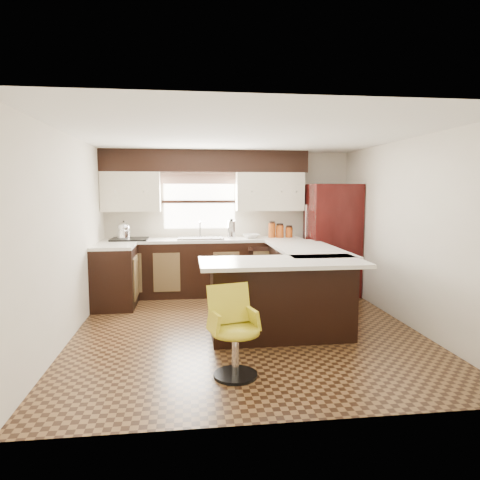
{
  "coord_description": "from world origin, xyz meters",
  "views": [
    {
      "loc": [
        -0.72,
        -5.17,
        1.74
      ],
      "look_at": [
        -0.02,
        0.45,
        1.08
      ],
      "focal_mm": 32.0,
      "sensor_mm": 36.0,
      "label": 1
    }
  ],
  "objects": [
    {
      "name": "floor",
      "position": [
        0.0,
        0.0,
        0.0
      ],
      "size": [
        4.4,
        4.4,
        0.0
      ],
      "primitive_type": "plane",
      "color": "#49301A",
      "rests_on": "ground"
    },
    {
      "name": "ceiling",
      "position": [
        0.0,
        0.0,
        2.4
      ],
      "size": [
        4.4,
        4.4,
        0.0
      ],
      "primitive_type": "plane",
      "rotation": [
        3.14,
        0.0,
        0.0
      ],
      "color": "silver",
      "rests_on": "wall_back"
    },
    {
      "name": "wall_back",
      "position": [
        0.0,
        2.2,
        1.2
      ],
      "size": [
        4.4,
        0.0,
        4.4
      ],
      "primitive_type": "plane",
      "rotation": [
        1.57,
        0.0,
        0.0
      ],
      "color": "beige",
      "rests_on": "floor"
    },
    {
      "name": "wall_front",
      "position": [
        0.0,
        -2.2,
        1.2
      ],
      "size": [
        4.4,
        0.0,
        4.4
      ],
      "primitive_type": "plane",
      "rotation": [
        -1.57,
        0.0,
        0.0
      ],
      "color": "beige",
      "rests_on": "floor"
    },
    {
      "name": "wall_left",
      "position": [
        -2.1,
        0.0,
        1.2
      ],
      "size": [
        0.0,
        4.4,
        4.4
      ],
      "primitive_type": "plane",
      "rotation": [
        1.57,
        0.0,
        1.57
      ],
      "color": "beige",
      "rests_on": "floor"
    },
    {
      "name": "wall_right",
      "position": [
        2.1,
        0.0,
        1.2
      ],
      "size": [
        0.0,
        4.4,
        4.4
      ],
      "primitive_type": "plane",
      "rotation": [
        1.57,
        0.0,
        -1.57
      ],
      "color": "beige",
      "rests_on": "floor"
    },
    {
      "name": "base_cab_back",
      "position": [
        -0.45,
        1.9,
        0.45
      ],
      "size": [
        3.3,
        0.6,
        0.9
      ],
      "primitive_type": "cube",
      "color": "black",
      "rests_on": "floor"
    },
    {
      "name": "base_cab_left",
      "position": [
        -1.8,
        1.25,
        0.45
      ],
      "size": [
        0.6,
        0.7,
        0.9
      ],
      "primitive_type": "cube",
      "color": "black",
      "rests_on": "floor"
    },
    {
      "name": "counter_back",
      "position": [
        -0.45,
        1.9,
        0.92
      ],
      "size": [
        3.3,
        0.6,
        0.04
      ],
      "primitive_type": "cube",
      "color": "silver",
      "rests_on": "base_cab_back"
    },
    {
      "name": "counter_left",
      "position": [
        -1.8,
        1.25,
        0.92
      ],
      "size": [
        0.6,
        0.7,
        0.04
      ],
      "primitive_type": "cube",
      "color": "silver",
      "rests_on": "base_cab_left"
    },
    {
      "name": "soffit",
      "position": [
        -0.4,
        2.03,
        2.22
      ],
      "size": [
        3.4,
        0.35,
        0.36
      ],
      "primitive_type": "cube",
      "color": "black",
      "rests_on": "wall_back"
    },
    {
      "name": "upper_cab_left",
      "position": [
        -1.62,
        2.03,
        1.72
      ],
      "size": [
        0.94,
        0.35,
        0.64
      ],
      "primitive_type": "cube",
      "color": "beige",
      "rests_on": "wall_back"
    },
    {
      "name": "upper_cab_right",
      "position": [
        0.68,
        2.03,
        1.72
      ],
      "size": [
        1.14,
        0.35,
        0.64
      ],
      "primitive_type": "cube",
      "color": "beige",
      "rests_on": "wall_back"
    },
    {
      "name": "window_pane",
      "position": [
        -0.5,
        2.18,
        1.55
      ],
      "size": [
        1.2,
        0.02,
        0.9
      ],
      "primitive_type": "cube",
      "color": "white",
      "rests_on": "wall_back"
    },
    {
      "name": "valance",
      "position": [
        -0.5,
        2.14,
        1.94
      ],
      "size": [
        1.3,
        0.06,
        0.18
      ],
      "primitive_type": "cube",
      "color": "#D19B93",
      "rests_on": "wall_back"
    },
    {
      "name": "sink",
      "position": [
        -0.5,
        1.88,
        0.96
      ],
      "size": [
        0.75,
        0.45,
        0.03
      ],
      "primitive_type": "cube",
      "color": "#B2B2B7",
      "rests_on": "counter_back"
    },
    {
      "name": "dishwasher",
      "position": [
        0.55,
        1.61,
        0.43
      ],
      "size": [
        0.58,
        0.03,
        0.78
      ],
      "primitive_type": "cube",
      "color": "black",
      "rests_on": "floor"
    },
    {
      "name": "cooktop",
      "position": [
        -1.65,
        1.88,
        0.96
      ],
      "size": [
        0.58,
        0.5,
        0.02
      ],
      "primitive_type": "cube",
      "color": "black",
      "rests_on": "counter_back"
    },
    {
      "name": "peninsula_long",
      "position": [
        0.9,
        0.62,
        0.45
      ],
      "size": [
        0.6,
        1.95,
        0.9
      ],
      "primitive_type": "cube",
      "color": "black",
      "rests_on": "floor"
    },
    {
      "name": "peninsula_return",
      "position": [
        0.38,
        -0.35,
        0.45
      ],
      "size": [
        1.65,
        0.6,
        0.9
      ],
      "primitive_type": "cube",
      "color": "black",
      "rests_on": "floor"
    },
    {
      "name": "counter_pen_long",
      "position": [
        0.95,
        0.62,
        0.92
      ],
      "size": [
        0.84,
        1.95,
        0.04
      ],
      "primitive_type": "cube",
      "color": "silver",
      "rests_on": "peninsula_long"
    },
    {
      "name": "counter_pen_return",
      "position": [
        0.35,
        -0.44,
        0.92
      ],
      "size": [
        1.89,
        0.84,
        0.04
      ],
      "primitive_type": "cube",
      "color": "silver",
      "rests_on": "peninsula_return"
    },
    {
      "name": "refrigerator",
      "position": [
        1.68,
        1.69,
        0.92
      ],
      "size": [
        0.79,
        0.76,
        1.84
      ],
      "primitive_type": "cube",
      "color": "black",
      "rests_on": "floor"
    },
    {
      "name": "bar_chair",
      "position": [
        -0.29,
        -1.35,
        0.43
      ],
      "size": [
        0.56,
        0.56,
        0.85
      ],
      "primitive_type": null,
      "rotation": [
        0.0,
        0.0,
        0.26
      ],
      "color": "gold",
      "rests_on": "floor"
    },
    {
      "name": "kettle",
      "position": [
        -1.73,
        1.88,
        1.11
      ],
      "size": [
        0.21,
        0.21,
        0.29
      ],
      "primitive_type": null,
      "color": "silver",
      "rests_on": "cooktop"
    },
    {
      "name": "percolator",
      "position": [
        0.01,
        1.9,
        1.09
      ],
      "size": [
        0.13,
        0.13,
        0.29
      ],
      "primitive_type": "cylinder",
      "color": "silver",
      "rests_on": "counter_back"
    },
    {
      "name": "mixing_bowl",
      "position": [
        0.35,
        1.9,
        0.98
      ],
      "size": [
        0.33,
        0.33,
        0.07
      ],
      "primitive_type": "imported",
      "rotation": [
        0.0,
        0.0,
        0.25
      ],
      "color": "white",
      "rests_on": "counter_back"
    },
    {
      "name": "canister_large",
      "position": [
        0.71,
        1.92,
        1.07
      ],
      "size": [
        0.12,
        0.12,
        0.24
      ],
      "primitive_type": "cylinder",
      "color": "#984011",
      "rests_on": "counter_back"
    },
    {
      "name": "canister_med",
      "position": [
        0.84,
        1.92,
        1.05
      ],
      "size": [
        0.14,
        0.14,
        0.21
      ],
      "primitive_type": "cylinder",
      "color": "#984011",
      "rests_on": "counter_back"
    },
    {
      "name": "canister_small",
      "position": [
        1.01,
        1.92,
        1.03
      ],
      "size": [
        0.12,
        0.12,
        0.17
      ],
      "primitive_type": "cylinder",
      "color": "#984011",
      "rests_on": "counter_back"
    }
  ]
}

